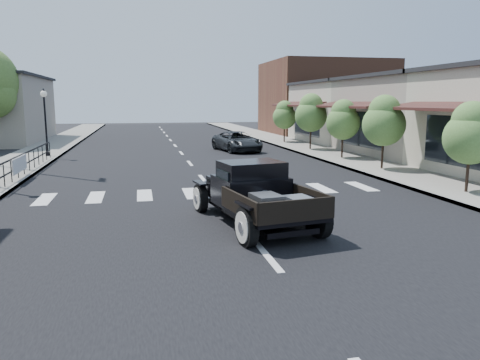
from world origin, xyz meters
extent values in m
plane|color=black|center=(0.00, 0.00, 0.00)|extent=(120.00, 120.00, 0.00)
cube|color=black|center=(0.00, 15.00, 0.01)|extent=(14.00, 80.00, 0.02)
cube|color=gray|center=(-8.50, 15.00, 0.07)|extent=(3.00, 80.00, 0.15)
cube|color=gray|center=(8.50, 15.00, 0.07)|extent=(3.00, 80.00, 0.15)
cube|color=gray|center=(15.00, 13.00, 2.25)|extent=(10.00, 9.00, 4.50)
cube|color=#BAAF9D|center=(15.00, 22.00, 2.25)|extent=(10.00, 9.00, 4.50)
cube|color=brown|center=(15.50, 32.00, 3.50)|extent=(11.00, 10.00, 7.00)
imported|color=black|center=(3.61, 17.40, 0.63)|extent=(2.88, 4.83, 1.26)
camera|label=1|loc=(-2.50, -11.95, 3.18)|focal=35.00mm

